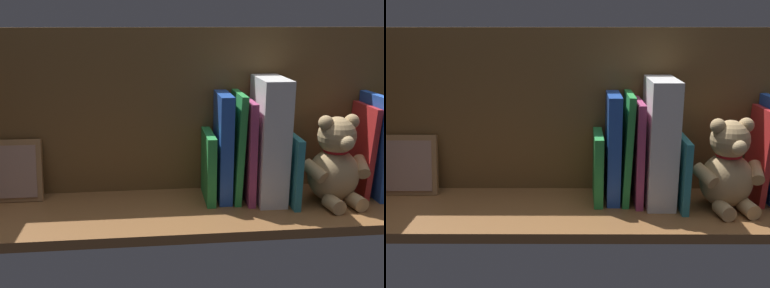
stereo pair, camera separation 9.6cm
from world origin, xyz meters
The scene contains 12 objects.
ground_plane centered at (0.00, 0.00, -1.10)cm, with size 113.69×27.64×2.20cm, color brown.
shelf_back_panel centered at (0.00, -11.57, 19.88)cm, with size 113.69×1.50×39.75cm, color brown.
book_1 centered at (-44.25, -3.48, 12.30)cm, with size 1.71×13.88×24.61cm, color blue.
book_2 centered at (-41.82, -4.34, 11.01)cm, with size 1.38×12.17×22.03cm, color red.
teddy_bear centered at (-33.36, 0.62, 9.19)cm, with size 16.74×14.65×20.88cm.
book_3 centered at (-23.16, -2.23, 8.16)cm, with size 1.50×16.39×16.32cm, color teal.
dictionary_thick_white centered at (-18.33, -3.08, 14.48)cm, with size 6.38×14.49×28.95cm, color white.
book_4 centered at (-13.42, -3.70, 11.98)cm, with size 1.66×13.45×23.96cm, color #B23F72.
book_5 centered at (-10.94, -4.22, 12.73)cm, with size 1.53×12.40×25.45cm, color green.
book_6 centered at (-7.77, -4.51, 12.66)cm, with size 3.01×11.83×25.31cm, color blue.
book_7 centered at (-4.35, -4.17, 8.12)cm, with size 2.07×12.51×16.24cm, color green.
picture_frame_leaning centered at (42.16, -7.95, 7.19)cm, with size 14.60×4.33×14.63cm.
Camera 2 is at (-0.34, 92.07, 41.32)cm, focal length 40.44 mm.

